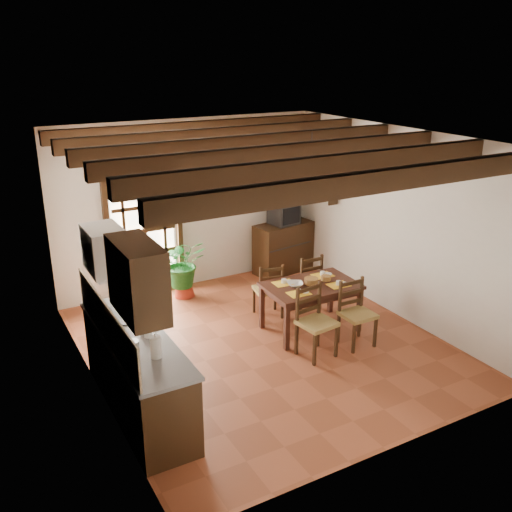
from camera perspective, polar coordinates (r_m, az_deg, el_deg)
ground_plane at (r=7.90m, az=0.79°, el=-8.86°), size 5.00×5.00×0.00m
room_shell at (r=7.20m, az=0.85°, el=3.90°), size 4.52×5.02×2.81m
ceiling_beams at (r=7.01m, az=0.89°, el=10.78°), size 4.50×4.34×0.20m
french_door at (r=9.23m, az=-11.14°, el=3.02°), size 1.26×0.11×2.32m
kitchen_counter at (r=6.52m, az=-11.82°, el=-11.29°), size 0.64×2.25×1.38m
upper_cabinet at (r=5.27m, az=-11.77°, el=-2.30°), size 0.35×0.80×0.70m
range_hood at (r=6.45m, az=-14.91°, el=0.51°), size 0.38×0.60×0.54m
counter_items at (r=6.36m, az=-12.38°, el=-7.16°), size 0.50×1.43×0.25m
dining_table at (r=8.08m, az=5.51°, el=-3.42°), size 1.33×0.88×0.70m
chair_near_left at (r=7.56m, az=6.00°, el=-7.82°), size 0.49×0.47×0.95m
chair_near_right at (r=7.90m, az=10.00°, el=-6.84°), size 0.42×0.40×0.91m
chair_far_left at (r=8.59m, az=1.24°, el=-4.36°), size 0.46×0.45×0.86m
chair_far_right at (r=8.89m, az=4.95°, el=-3.49°), size 0.42×0.40×0.90m
table_setting at (r=8.06m, az=5.53°, el=-2.94°), size 0.94×0.63×0.09m
table_bowl at (r=7.96m, az=3.95°, el=-2.83°), size 0.29×0.29×0.05m
sideboard at (r=10.26m, az=2.74°, el=0.85°), size 1.13×0.64×0.90m
crt_tv at (r=10.06m, az=2.82°, el=4.29°), size 0.50×0.47×0.39m
fuse_box at (r=10.03m, az=1.22°, el=8.13°), size 0.25×0.03×0.32m
plant_pot at (r=9.39m, az=-7.18°, el=-3.39°), size 0.34×0.34×0.21m
potted_plant at (r=9.22m, az=-7.30°, el=-0.76°), size 2.20×2.00×2.10m
wall_shelf at (r=9.71m, az=7.14°, el=6.13°), size 0.20×0.42×0.20m
shelf_vase at (r=9.68m, az=7.17°, el=6.93°), size 0.15×0.15×0.15m
shelf_flowers at (r=9.63m, az=7.22°, el=8.13°), size 0.14×0.14×0.36m
framed_picture at (r=9.65m, az=7.68°, el=9.29°), size 0.03×0.32×0.32m
pendant_lamp at (r=7.70m, az=5.45°, el=6.90°), size 0.36×0.36×0.84m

